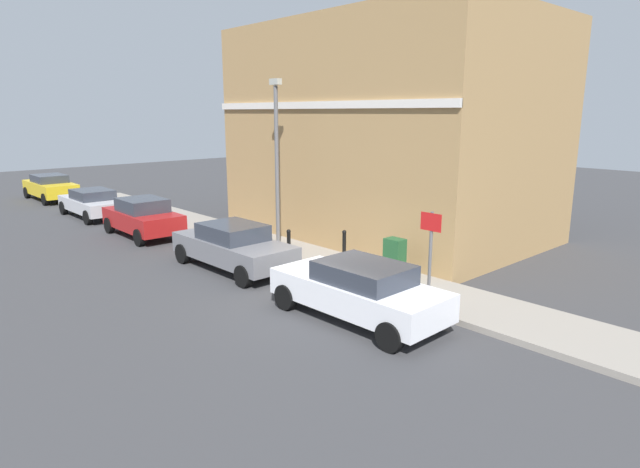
# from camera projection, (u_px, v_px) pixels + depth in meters

# --- Properties ---
(ground) EXTENTS (80.00, 80.00, 0.00)m
(ground) POSITION_uv_depth(u_px,v_px,m) (319.00, 295.00, 14.22)
(ground) COLOR #38383A
(sidewalk) EXTENTS (2.28, 30.00, 0.15)m
(sidewalk) POSITION_uv_depth(u_px,v_px,m) (252.00, 241.00, 19.88)
(sidewalk) COLOR gray
(sidewalk) RESTS_ON ground
(corner_building) EXTENTS (7.73, 11.33, 7.99)m
(corner_building) POSITION_uv_depth(u_px,v_px,m) (389.00, 133.00, 20.59)
(corner_building) COLOR #9E7A4C
(corner_building) RESTS_ON ground
(car_white) EXTENTS (1.93, 4.42, 1.41)m
(car_white) POSITION_uv_depth(u_px,v_px,m) (359.00, 289.00, 12.39)
(car_white) COLOR silver
(car_white) RESTS_ON ground
(car_grey) EXTENTS (1.93, 4.48, 1.44)m
(car_grey) POSITION_uv_depth(u_px,v_px,m) (233.00, 246.00, 16.44)
(car_grey) COLOR slate
(car_grey) RESTS_ON ground
(car_red) EXTENTS (1.86, 4.02, 1.51)m
(car_red) POSITION_uv_depth(u_px,v_px,m) (143.00, 217.00, 20.83)
(car_red) COLOR maroon
(car_red) RESTS_ON ground
(car_silver) EXTENTS (1.84, 4.34, 1.31)m
(car_silver) POSITION_uv_depth(u_px,v_px,m) (92.00, 203.00, 24.65)
(car_silver) COLOR #B7B7BC
(car_silver) RESTS_ON ground
(car_yellow) EXTENTS (1.83, 4.44, 1.42)m
(car_yellow) POSITION_uv_depth(u_px,v_px,m) (50.00, 187.00, 29.48)
(car_yellow) COLOR gold
(car_yellow) RESTS_ON ground
(utility_cabinet) EXTENTS (0.46, 0.61, 1.15)m
(utility_cabinet) POSITION_uv_depth(u_px,v_px,m) (394.00, 260.00, 15.10)
(utility_cabinet) COLOR #1E4C28
(utility_cabinet) RESTS_ON sidewalk
(bollard_near_cabinet) EXTENTS (0.14, 0.14, 1.04)m
(bollard_near_cabinet) POSITION_uv_depth(u_px,v_px,m) (344.00, 245.00, 16.69)
(bollard_near_cabinet) COLOR black
(bollard_near_cabinet) RESTS_ON sidewalk
(bollard_far_kerb) EXTENTS (0.14, 0.14, 1.04)m
(bollard_far_kerb) POSITION_uv_depth(u_px,v_px,m) (289.00, 244.00, 16.79)
(bollard_far_kerb) COLOR black
(bollard_far_kerb) RESTS_ON sidewalk
(street_sign) EXTENTS (0.08, 0.60, 2.30)m
(street_sign) POSITION_uv_depth(u_px,v_px,m) (431.00, 244.00, 12.90)
(street_sign) COLOR #59595B
(street_sign) RESTS_ON sidewalk
(lamppost) EXTENTS (0.20, 0.44, 5.72)m
(lamppost) POSITION_uv_depth(u_px,v_px,m) (277.00, 156.00, 18.17)
(lamppost) COLOR #59595B
(lamppost) RESTS_ON sidewalk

